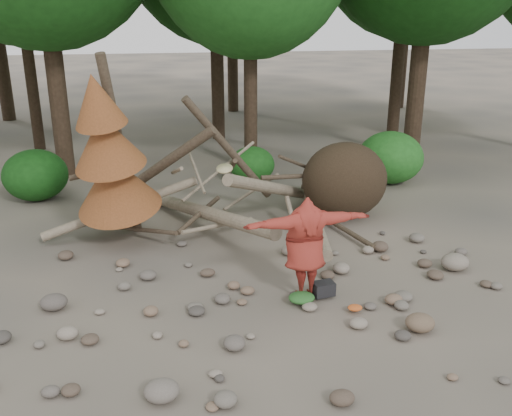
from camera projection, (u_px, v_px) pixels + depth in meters
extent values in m
plane|color=#514C44|center=(282.00, 306.00, 10.51)|extent=(120.00, 120.00, 0.00)
ellipsoid|color=#332619|center=(344.00, 180.00, 14.60)|extent=(2.20, 1.87, 1.98)
cylinder|color=gray|center=(207.00, 213.00, 13.59)|extent=(2.61, 5.11, 1.08)
cylinder|color=gray|center=(277.00, 189.00, 14.24)|extent=(3.18, 3.71, 1.90)
cylinder|color=brown|center=(154.00, 171.00, 13.94)|extent=(3.08, 1.91, 2.49)
cylinder|color=gray|center=(314.00, 217.00, 13.90)|extent=(1.13, 4.98, 0.43)
cylinder|color=brown|center=(229.00, 150.00, 14.31)|extent=(2.39, 1.03, 2.89)
cylinder|color=gray|center=(121.00, 208.00, 13.48)|extent=(3.71, 0.86, 1.20)
cylinder|color=#4C3F30|center=(144.00, 230.00, 13.24)|extent=(1.52, 1.70, 0.49)
cylinder|color=gray|center=(252.00, 191.00, 14.35)|extent=(1.57, 0.85, 0.69)
cylinder|color=#4C3F30|center=(308.00, 168.00, 14.95)|extent=(1.92, 1.25, 1.10)
cylinder|color=gray|center=(196.00, 169.00, 13.70)|extent=(0.37, 1.42, 0.85)
cylinder|color=#4C3F30|center=(341.00, 227.00, 13.79)|extent=(0.79, 2.54, 0.12)
cylinder|color=gray|center=(218.00, 225.00, 13.10)|extent=(1.78, 1.11, 0.29)
cylinder|color=#4C3F30|center=(120.00, 148.00, 12.81)|extent=(0.67, 1.13, 4.35)
cone|color=brown|center=(115.00, 182.00, 12.73)|extent=(2.06, 2.13, 1.86)
cone|color=brown|center=(106.00, 140.00, 12.18)|extent=(1.71, 1.78, 1.65)
cone|color=brown|center=(96.00, 100.00, 11.69)|extent=(1.23, 1.30, 1.41)
cylinder|color=#38281C|center=(51.00, 32.00, 16.98)|extent=(0.56, 0.56, 8.96)
cylinder|color=#38281C|center=(251.00, 61.00, 18.01)|extent=(0.44, 0.44, 7.14)
cylinder|color=#38281C|center=(423.00, 21.00, 19.18)|extent=(0.60, 0.60, 9.45)
cylinder|color=#38281C|center=(27.00, 47.00, 20.67)|extent=(0.42, 0.42, 7.56)
cylinder|color=#38281C|center=(216.00, 31.00, 22.32)|extent=(0.52, 0.52, 8.54)
cylinder|color=#38281C|center=(400.00, 35.00, 23.28)|extent=(0.50, 0.50, 8.12)
cylinder|color=#38281C|center=(232.00, 23.00, 28.38)|extent=(0.54, 0.54, 8.75)
cylinder|color=#38281C|center=(405.00, 32.00, 29.57)|extent=(0.46, 0.46, 7.84)
ellipsoid|color=#154913|center=(35.00, 175.00, 16.03)|extent=(1.80, 1.80, 1.44)
ellipsoid|color=#1D5D1B|center=(252.00, 165.00, 17.69)|extent=(1.40, 1.40, 1.12)
ellipsoid|color=#256E22|center=(391.00, 157.00, 17.57)|extent=(2.00, 2.00, 1.60)
imported|color=maroon|center=(305.00, 247.00, 10.45)|extent=(2.42, 0.82, 1.94)
cylinder|color=tan|center=(225.00, 168.00, 9.85)|extent=(0.32, 0.30, 0.14)
cube|color=black|center=(323.00, 292.00, 10.75)|extent=(0.43, 0.32, 0.26)
ellipsoid|color=#285E25|center=(302.00, 300.00, 10.52)|extent=(0.49, 0.41, 0.18)
ellipsoid|color=#C45521|center=(355.00, 310.00, 10.26)|extent=(0.27, 0.22, 0.10)
ellipsoid|color=#70675D|center=(162.00, 391.00, 7.95)|extent=(0.50, 0.45, 0.30)
ellipsoid|color=brown|center=(420.00, 323.00, 9.66)|extent=(0.50, 0.45, 0.30)
ellipsoid|color=gray|center=(455.00, 262.00, 11.88)|extent=(0.58, 0.53, 0.35)
ellipsoid|color=#59524B|center=(54.00, 302.00, 10.33)|extent=(0.49, 0.44, 0.29)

